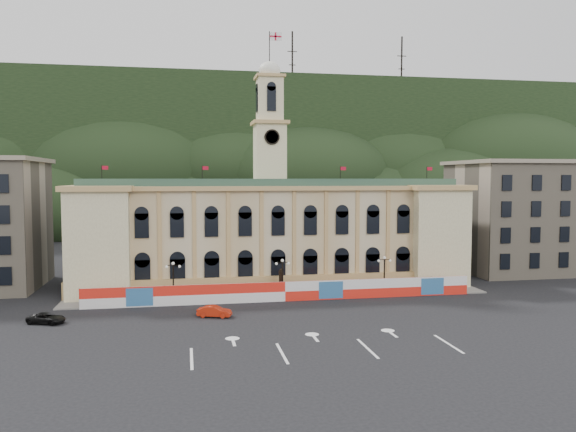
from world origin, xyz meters
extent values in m
plane|color=black|center=(0.00, 0.00, 0.00)|extent=(260.00, 260.00, 0.00)
cube|color=black|center=(0.00, 130.00, 22.00)|extent=(230.00, 70.00, 44.00)
cube|color=#595651|center=(35.00, 110.00, 30.00)|extent=(22.00, 8.00, 14.00)
cube|color=#595651|center=(-48.00, 108.00, 26.00)|extent=(16.00, 7.00, 10.00)
cylinder|color=black|center=(20.00, 115.00, 50.00)|extent=(0.50, 0.50, 20.00)
cylinder|color=black|center=(55.00, 115.00, 50.00)|extent=(0.50, 0.50, 20.00)
cube|color=beige|center=(0.00, 28.00, 7.00)|extent=(55.00, 15.00, 14.00)
cube|color=tan|center=(0.00, 20.20, 1.20)|extent=(56.00, 0.80, 2.40)
cube|color=tan|center=(0.00, 28.00, 14.30)|extent=(56.20, 16.20, 0.60)
cube|color=#2F4E3D|center=(0.00, 28.00, 15.00)|extent=(53.00, 13.00, 1.20)
cube|color=beige|center=(-23.50, 27.00, 7.00)|extent=(8.00, 17.00, 14.00)
cube|color=beige|center=(23.50, 27.00, 7.00)|extent=(8.00, 17.00, 14.00)
cube|color=beige|center=(0.00, 28.00, 19.60)|extent=(4.40, 4.40, 8.00)
cube|color=tan|center=(0.00, 28.00, 23.80)|extent=(5.20, 5.20, 0.50)
cube|color=beige|center=(0.00, 28.00, 27.10)|extent=(3.60, 3.60, 6.50)
cube|color=tan|center=(0.00, 28.00, 30.50)|extent=(4.20, 4.20, 0.40)
cylinder|color=black|center=(0.00, 25.70, 21.60)|extent=(2.20, 0.20, 2.20)
ellipsoid|color=silver|center=(0.00, 28.00, 31.40)|extent=(3.20, 3.20, 2.72)
cylinder|color=black|center=(0.00, 28.00, 34.60)|extent=(0.12, 0.12, 5.00)
cube|color=white|center=(0.90, 28.00, 36.40)|extent=(1.80, 0.04, 1.20)
cube|color=#B50B23|center=(0.90, 27.97, 36.40)|extent=(1.80, 0.02, 0.22)
cube|color=#B50B23|center=(0.90, 27.97, 36.40)|extent=(0.22, 0.02, 1.20)
cube|color=tan|center=(43.00, 31.00, 9.00)|extent=(20.00, 16.00, 18.00)
cube|color=gray|center=(43.00, 31.00, 18.30)|extent=(21.00, 17.00, 0.60)
cube|color=red|center=(0.00, 15.00, 1.25)|extent=(50.00, 0.25, 2.50)
cube|color=#2E649A|center=(-18.00, 14.86, 1.25)|extent=(3.20, 0.05, 2.20)
cube|color=#2E649A|center=(6.00, 14.86, 1.25)|extent=(3.20, 0.05, 2.20)
cube|color=#2E649A|center=(20.00, 14.86, 1.25)|extent=(3.20, 0.05, 2.20)
cube|color=slate|center=(0.00, 17.75, 0.08)|extent=(56.00, 5.50, 0.16)
cube|color=#595651|center=(0.00, 18.00, 0.90)|extent=(1.40, 1.40, 1.80)
cylinder|color=black|center=(0.00, 18.00, 2.60)|extent=(0.60, 0.60, 1.60)
sphere|color=black|center=(0.00, 18.00, 3.50)|extent=(0.44, 0.44, 0.44)
cylinder|color=black|center=(-14.00, 17.00, 0.15)|extent=(0.44, 0.44, 0.30)
cylinder|color=black|center=(-14.00, 17.00, 2.40)|extent=(0.18, 0.18, 4.80)
cube|color=black|center=(-14.00, 17.00, 4.70)|extent=(1.60, 0.08, 0.08)
sphere|color=silver|center=(-14.80, 17.00, 4.55)|extent=(0.36, 0.36, 0.36)
sphere|color=silver|center=(-13.20, 17.00, 4.55)|extent=(0.36, 0.36, 0.36)
sphere|color=silver|center=(-14.00, 17.00, 4.95)|extent=(0.40, 0.40, 0.40)
cylinder|color=black|center=(0.00, 17.00, 0.15)|extent=(0.44, 0.44, 0.30)
cylinder|color=black|center=(0.00, 17.00, 2.40)|extent=(0.18, 0.18, 4.80)
cube|color=black|center=(0.00, 17.00, 4.70)|extent=(1.60, 0.08, 0.08)
sphere|color=silver|center=(-0.80, 17.00, 4.55)|extent=(0.36, 0.36, 0.36)
sphere|color=silver|center=(0.80, 17.00, 4.55)|extent=(0.36, 0.36, 0.36)
sphere|color=silver|center=(0.00, 17.00, 4.95)|extent=(0.40, 0.40, 0.40)
cylinder|color=black|center=(14.00, 17.00, 0.15)|extent=(0.44, 0.44, 0.30)
cylinder|color=black|center=(14.00, 17.00, 2.40)|extent=(0.18, 0.18, 4.80)
cube|color=black|center=(14.00, 17.00, 4.70)|extent=(1.60, 0.08, 0.08)
sphere|color=silver|center=(13.20, 17.00, 4.55)|extent=(0.36, 0.36, 0.36)
sphere|color=silver|center=(14.80, 17.00, 4.55)|extent=(0.36, 0.36, 0.36)
sphere|color=silver|center=(14.00, 17.00, 4.95)|extent=(0.40, 0.40, 0.40)
imported|color=red|center=(-9.30, 8.43, 0.64)|extent=(3.54, 4.62, 1.27)
imported|color=black|center=(-27.31, 8.82, 0.57)|extent=(4.57, 5.33, 1.14)
camera|label=1|loc=(-12.35, -54.57, 15.66)|focal=35.00mm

